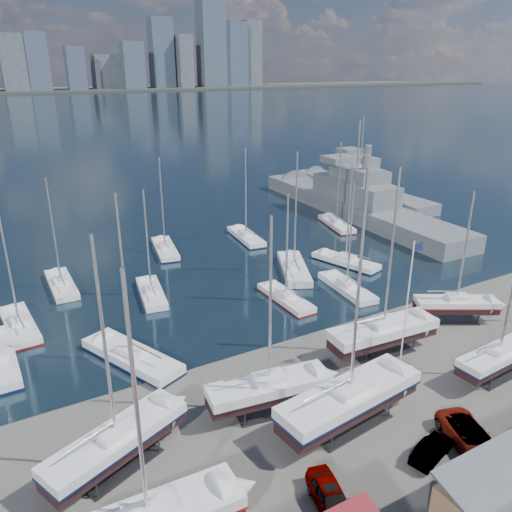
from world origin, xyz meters
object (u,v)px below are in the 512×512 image
flagpole (408,298)px  naval_ship_east (354,205)px  naval_ship_west (359,187)px  car_a (331,498)px  sailboat_cradle_0 (117,442)px

flagpole → naval_ship_east: bearing=55.0°
naval_ship_east → naval_ship_west: 15.28m
naval_ship_east → car_a: naval_ship_east is taller
naval_ship_east → flagpole: 50.57m
naval_ship_east → flagpole: bearing=147.3°
car_a → flagpole: bearing=45.9°
naval_ship_east → naval_ship_west: naval_ship_east is taller
car_a → flagpole: 18.52m
flagpole → car_a: bearing=-148.3°
naval_ship_east → naval_ship_west: size_ratio=1.30×
naval_ship_east → flagpole: size_ratio=4.20×
naval_ship_west → car_a: bearing=139.8°
car_a → naval_ship_west: bearing=62.8°
flagpole → sailboat_cradle_0: bearing=178.7°
sailboat_cradle_0 → naval_ship_east: size_ratio=0.33×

